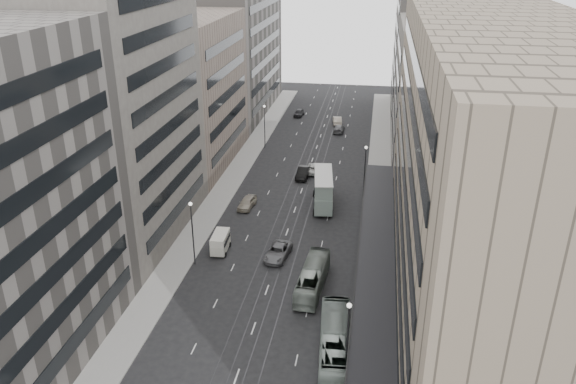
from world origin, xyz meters
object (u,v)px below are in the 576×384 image
Objects in this scene: panel_van at (220,242)px; sedan_2 at (278,252)px; bus_near at (335,344)px; bus_far at (313,278)px; double_decker at (323,189)px.

panel_van is 0.74× the size of sedan_2.
bus_near is 11.77m from bus_far.
panel_van is (-15.95, 17.68, -0.29)m from bus_near.
bus_near is 23.81m from panel_van.
panel_van is at bearing -52.30° from bus_near.
sedan_2 is at bearing -110.79° from double_decker.
bus_far reaches higher than sedan_2.
bus_far is at bearing -29.69° from panel_van.
bus_far is at bearing -77.17° from bus_near.
panel_van reaches higher than sedan_2.
sedan_2 is (-5.08, 6.17, -0.66)m from bus_far.
bus_near reaches higher than panel_van.
double_decker is 2.34× the size of panel_van.
bus_near is at bearing -56.18° from sedan_2.
double_decker is 16.35m from sedan_2.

